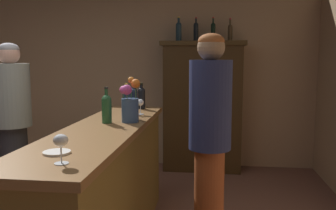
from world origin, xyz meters
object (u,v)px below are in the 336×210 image
at_px(display_bottle_midleft, 196,31).
at_px(display_bottle_midright, 230,32).
at_px(flower_arrangement, 130,104).
at_px(wine_bottle_malbec, 142,97).
at_px(wine_glass_front, 140,103).
at_px(bartender, 210,136).
at_px(display_bottle_left, 179,31).
at_px(display_cabinet, 203,104).
at_px(wine_bottle_pinot, 126,100).
at_px(wine_bottle_chardonnay, 134,102).
at_px(wine_glass_mid, 61,142).
at_px(display_bottle_center, 213,31).
at_px(patron_redhead, 12,120).
at_px(wine_bottle_riesling, 107,107).
at_px(bar_counter, 105,191).
at_px(cheese_plate, 57,152).

relative_size(display_bottle_midleft, display_bottle_midright, 1.07).
bearing_deg(flower_arrangement, display_bottle_midright, 67.12).
relative_size(wine_bottle_malbec, wine_glass_front, 1.86).
relative_size(flower_arrangement, bartender, 0.21).
bearing_deg(wine_bottle_malbec, display_bottle_left, 78.49).
bearing_deg(display_bottle_midleft, flower_arrangement, -101.58).
distance_m(display_cabinet, flower_arrangement, 2.15).
bearing_deg(display_bottle_midleft, wine_bottle_pinot, -110.56).
height_order(display_cabinet, wine_bottle_chardonnay, display_cabinet).
distance_m(wine_glass_mid, display_bottle_center, 3.43).
distance_m(wine_bottle_malbec, display_bottle_midleft, 1.56).
bearing_deg(display_bottle_left, wine_glass_front, -96.65).
xyz_separation_m(display_bottle_left, patron_redhead, (-1.51, -1.58, -0.98)).
bearing_deg(wine_bottle_riesling, patron_redhead, 154.15).
xyz_separation_m(bar_counter, display_bottle_midright, (1.02, 2.30, 1.37)).
height_order(flower_arrangement, patron_redhead, patron_redhead).
bearing_deg(wine_glass_front, wine_glass_mid, -92.27).
distance_m(wine_glass_mid, patron_redhead, 2.11).
height_order(wine_bottle_chardonnay, wine_glass_mid, wine_bottle_chardonnay).
distance_m(display_cabinet, wine_bottle_malbec, 1.41).
xyz_separation_m(wine_bottle_malbec, flower_arrangement, (0.07, -0.80, 0.03)).
relative_size(display_cabinet, wine_bottle_pinot, 6.27).
xyz_separation_m(wine_glass_front, display_bottle_left, (0.19, 1.65, 0.78)).
bearing_deg(wine_bottle_chardonnay, patron_redhead, 165.69).
bearing_deg(wine_bottle_chardonnay, cheese_plate, -98.24).
bearing_deg(display_bottle_center, patron_redhead, -141.24).
distance_m(bar_counter, wine_bottle_riesling, 0.65).
distance_m(flower_arrangement, cheese_plate, 1.04).
bearing_deg(patron_redhead, wine_bottle_riesling, 23.12).
relative_size(wine_glass_mid, display_bottle_midleft, 0.47).
bearing_deg(patron_redhead, bar_counter, 16.96).
distance_m(display_cabinet, patron_redhead, 2.42).
xyz_separation_m(wine_glass_mid, display_bottle_left, (0.26, 3.26, 0.78)).
relative_size(wine_bottle_malbec, wine_glass_mid, 1.80).
height_order(wine_bottle_pinot, wine_glass_front, wine_bottle_pinot).
bearing_deg(wine_bottle_malbec, display_cabinet, 65.11).
bearing_deg(display_bottle_midleft, cheese_plate, -100.92).
relative_size(wine_bottle_chardonnay, display_bottle_center, 1.07).
bearing_deg(bar_counter, bartender, 4.32).
bearing_deg(wine_glass_mid, wine_bottle_pinot, 93.06).
distance_m(wine_bottle_riesling, wine_glass_front, 0.51).
xyz_separation_m(wine_bottle_malbec, display_bottle_left, (0.26, 1.27, 0.76)).
distance_m(wine_glass_front, cheese_plate, 1.44).
bearing_deg(display_bottle_left, flower_arrangement, -95.33).
bearing_deg(flower_arrangement, wine_bottle_riesling, -161.07).
bearing_deg(wine_glass_front, bar_counter, -103.16).
height_order(wine_bottle_chardonnay, flower_arrangement, flower_arrangement).
relative_size(wine_bottle_riesling, display_bottle_midleft, 0.92).
xyz_separation_m(display_cabinet, patron_redhead, (-1.84, -1.58, 0.01)).
distance_m(wine_glass_front, display_bottle_left, 1.84).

